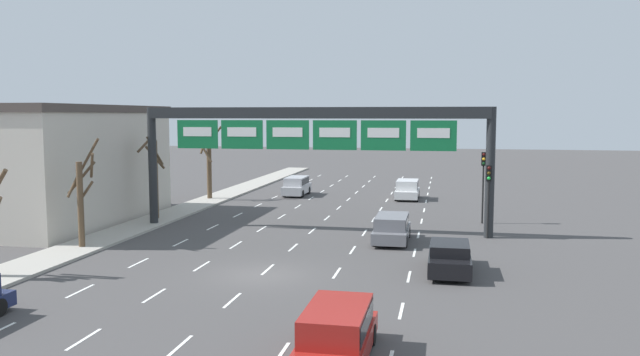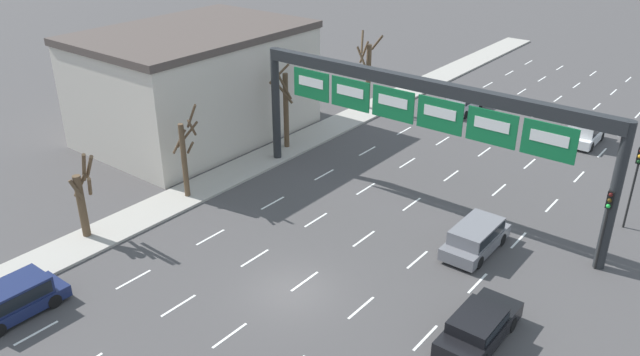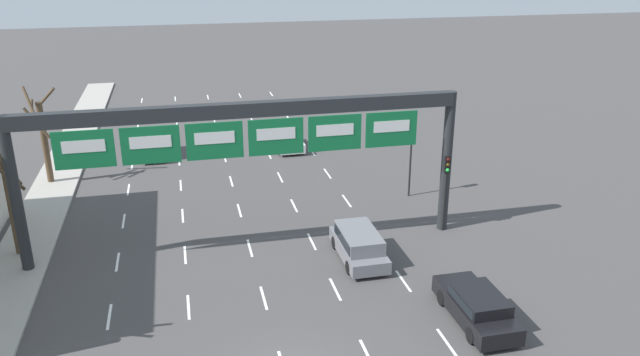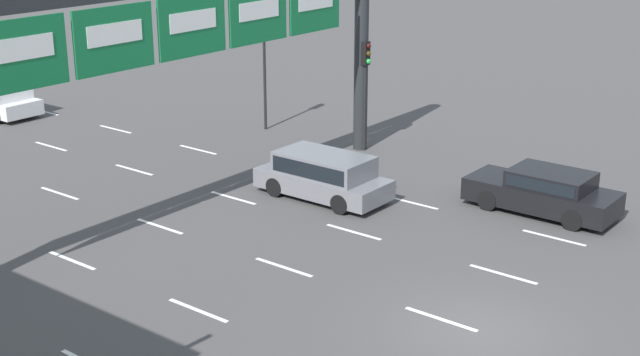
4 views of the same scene
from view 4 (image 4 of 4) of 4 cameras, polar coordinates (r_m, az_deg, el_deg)
ground_plane at (r=21.70m, az=10.05°, el=-9.64°), size 220.00×220.00×0.00m
lane_dashes at (r=29.76m, az=-13.46°, el=-1.94°), size 13.32×67.00×0.01m
sign_gantry at (r=26.34m, az=-10.95°, el=9.49°), size 21.95×0.70×7.73m
suv_grey at (r=29.68m, az=0.22°, el=0.29°), size 1.95×4.57×1.55m
car_black at (r=29.25m, az=14.18°, el=-0.77°), size 1.92×4.78×1.44m
traffic_light_near_gantry at (r=37.66m, az=-3.57°, el=8.16°), size 0.30×0.35×4.79m
traffic_light_mid_block at (r=34.58m, az=2.94°, el=6.72°), size 0.30×0.35×4.32m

